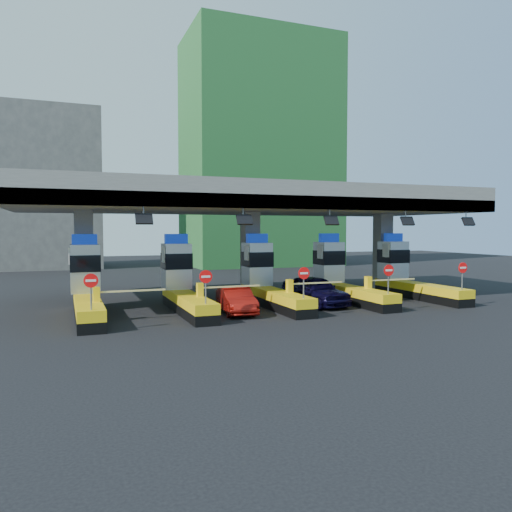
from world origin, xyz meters
name	(u,v)px	position (x,y,z in m)	size (l,w,h in m)	color
ground	(268,305)	(0.00, 0.00, 0.00)	(120.00, 120.00, 0.00)	black
toll_canopy	(251,202)	(0.00, 2.87, 6.13)	(28.00, 12.09, 7.00)	slate
toll_lane_far_left	(86,288)	(-10.00, 0.28, 1.40)	(4.43, 8.00, 4.16)	black
toll_lane_left	(182,284)	(-5.00, 0.28, 1.40)	(4.43, 8.00, 4.16)	black
toll_lane_center	(266,281)	(0.00, 0.28, 1.40)	(4.43, 8.00, 4.16)	black
toll_lane_right	(341,278)	(5.00, 0.28, 1.40)	(4.43, 8.00, 4.16)	black
toll_lane_far_right	(407,275)	(10.00, 0.28, 1.40)	(4.43, 8.00, 4.16)	black
bg_building_scaffold	(259,153)	(12.00, 32.00, 14.00)	(18.00, 12.00, 28.00)	#1E5926
bg_building_concrete	(36,190)	(-14.00, 36.00, 9.00)	(14.00, 10.00, 18.00)	#4C4C49
van	(315,291)	(2.54, -0.95, 0.86)	(2.03, 5.04, 1.72)	black
red_car	(236,300)	(-2.62, -1.93, 0.70)	(1.47, 4.23, 1.39)	maroon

